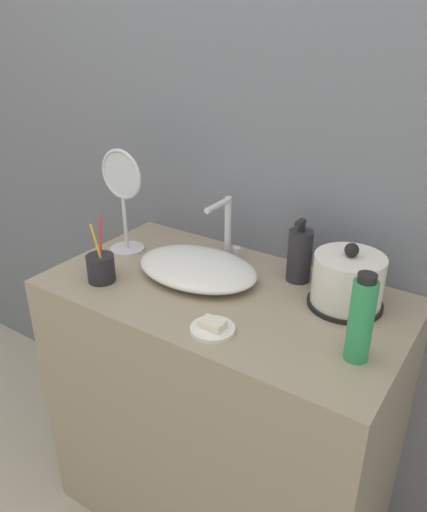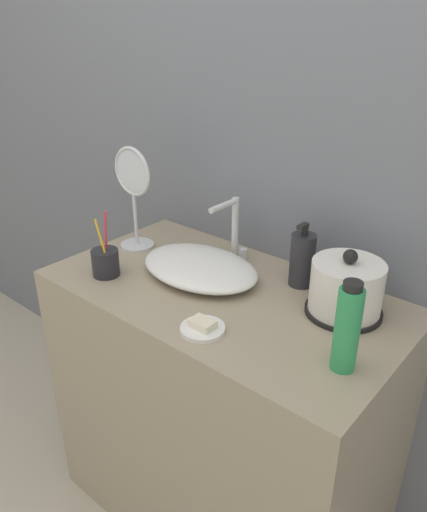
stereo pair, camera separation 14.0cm
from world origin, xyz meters
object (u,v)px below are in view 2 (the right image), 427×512
object	(u,v)px
faucet	(234,227)
lotion_bottle	(302,259)
shampoo_bottle	(347,328)
vanity_mirror	(134,192)
electric_kettle	(346,290)
toothbrush_cup	(105,262)

from	to	relation	value
faucet	lotion_bottle	distance (m)	0.26
faucet	lotion_bottle	size ratio (longest dim) A/B	1.05
faucet	shampoo_bottle	bearing A→B (deg)	-27.57
vanity_mirror	faucet	bearing A→B (deg)	23.61
electric_kettle	vanity_mirror	xyz separation A→B (m)	(-0.73, -0.07, 0.13)
faucet	electric_kettle	distance (m)	0.43
lotion_bottle	vanity_mirror	bearing A→B (deg)	-166.94
faucet	electric_kettle	size ratio (longest dim) A/B	1.00
electric_kettle	vanity_mirror	bearing A→B (deg)	-174.66
faucet	electric_kettle	xyz separation A→B (m)	(0.42, -0.07, -0.04)
faucet	toothbrush_cup	world-z (taller)	same
faucet	vanity_mirror	world-z (taller)	vanity_mirror
electric_kettle	toothbrush_cup	distance (m)	0.70
toothbrush_cup	vanity_mirror	world-z (taller)	vanity_mirror
toothbrush_cup	shampoo_bottle	bearing A→B (deg)	4.43
toothbrush_cup	lotion_bottle	distance (m)	0.58
shampoo_bottle	lotion_bottle	bearing A→B (deg)	135.22
vanity_mirror	toothbrush_cup	bearing A→B (deg)	-67.28
shampoo_bottle	toothbrush_cup	bearing A→B (deg)	-175.57
shampoo_bottle	vanity_mirror	bearing A→B (deg)	170.45
electric_kettle	shampoo_bottle	size ratio (longest dim) A/B	0.93
electric_kettle	toothbrush_cup	xyz separation A→B (m)	(-0.65, -0.27, -0.03)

